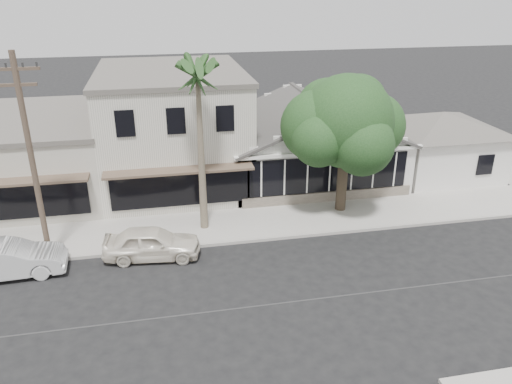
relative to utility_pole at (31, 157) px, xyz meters
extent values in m
plane|color=black|center=(9.00, -5.20, -4.79)|extent=(140.00, 140.00, 0.00)
cube|color=#9E9991|center=(1.00, 1.55, -4.71)|extent=(90.00, 3.50, 0.15)
cube|color=white|center=(14.00, 7.30, -3.29)|extent=(10.00, 8.00, 3.00)
cube|color=black|center=(14.00, 3.24, -3.04)|extent=(8.80, 0.10, 2.00)
cube|color=#60564C|center=(14.00, 3.25, -4.44)|extent=(9.60, 0.18, 0.70)
cube|color=white|center=(22.20, 6.30, -3.29)|extent=(6.00, 6.00, 3.00)
cube|color=silver|center=(6.00, 8.30, -1.54)|extent=(8.00, 10.00, 6.50)
cube|color=#B3ADA0|center=(-3.00, 8.30, -2.69)|extent=(10.00, 10.00, 4.20)
cylinder|color=brown|center=(0.00, 0.00, -0.29)|extent=(0.24, 0.24, 9.00)
cube|color=brown|center=(0.00, 0.00, 3.51)|extent=(1.80, 0.12, 0.12)
cube|color=brown|center=(0.00, 0.00, 2.91)|extent=(1.40, 0.12, 0.12)
imported|color=silver|center=(4.47, -0.74, -4.07)|extent=(4.40, 2.19, 1.44)
imported|color=silver|center=(-1.37, -1.07, -4.04)|extent=(4.62, 1.83, 1.49)
cylinder|color=#3F3326|center=(14.31, 2.15, -3.35)|extent=(0.54, 0.54, 2.87)
sphere|color=#193816|center=(14.31, 2.15, 0.15)|extent=(4.67, 4.67, 4.67)
sphere|color=#193816|center=(15.93, 2.69, -0.30)|extent=(3.41, 3.41, 3.41)
sphere|color=#193816|center=(12.87, 2.51, -0.12)|extent=(3.59, 3.59, 3.59)
sphere|color=#193816|center=(14.67, 0.80, -0.66)|extent=(3.05, 3.05, 3.05)
sphere|color=#193816|center=(13.77, 3.59, 0.42)|extent=(3.23, 3.23, 3.23)
sphere|color=#193816|center=(15.39, 3.41, 0.78)|extent=(2.87, 2.87, 2.87)
sphere|color=#193816|center=(12.69, 1.43, -0.48)|extent=(2.69, 2.69, 2.69)
cone|color=#726651|center=(7.00, 1.47, -1.08)|extent=(0.39, 0.39, 7.41)
camera|label=1|loc=(5.19, -20.56, 6.66)|focal=35.00mm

